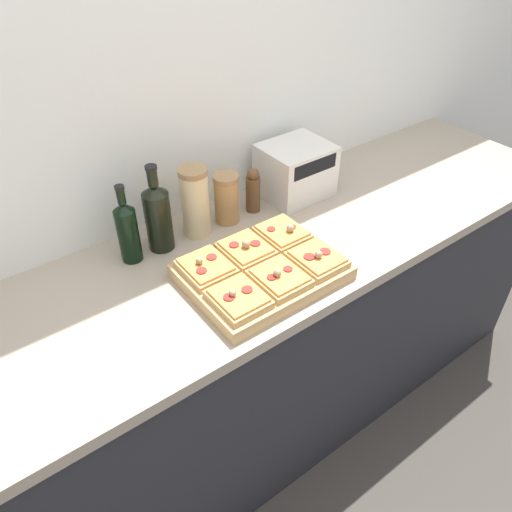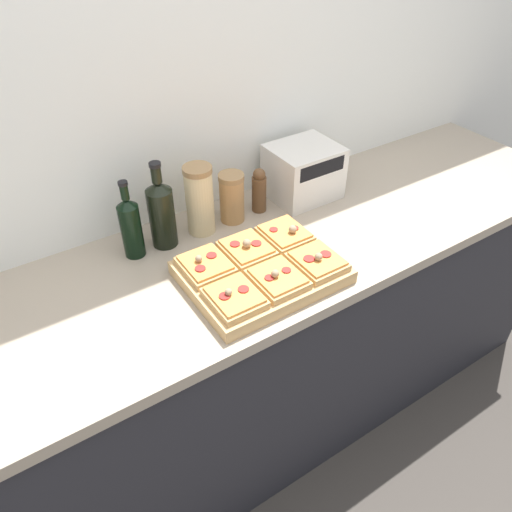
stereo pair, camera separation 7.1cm
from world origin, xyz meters
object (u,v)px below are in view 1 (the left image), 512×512
cutting_board (262,272)px  grain_jar_tall (195,202)px  grain_jar_short (227,198)px  wine_bottle (158,216)px  olive_oil_bottle (128,231)px  toaster_oven (295,170)px  pepper_mill (253,190)px

cutting_board → grain_jar_tall: size_ratio=1.87×
grain_jar_short → grain_jar_tall: bearing=180.0°
grain_jar_tall → cutting_board: bearing=-84.1°
wine_bottle → grain_jar_tall: size_ratio=1.22×
olive_oil_bottle → toaster_oven: bearing=-0.1°
wine_bottle → grain_jar_short: size_ratio=1.66×
cutting_board → wine_bottle: 0.37m
olive_oil_bottle → grain_jar_tall: olive_oil_bottle is taller
grain_jar_short → pepper_mill: (0.11, 0.00, -0.01)m
pepper_mill → olive_oil_bottle: bearing=-180.0°
grain_jar_tall → toaster_oven: grain_jar_tall is taller
grain_jar_short → pepper_mill: 0.11m
wine_bottle → cutting_board: bearing=-62.0°
olive_oil_bottle → pepper_mill: 0.47m
wine_bottle → grain_jar_tall: (0.13, 0.00, 0.00)m
grain_jar_tall → pepper_mill: bearing=0.0°
grain_jar_short → cutting_board: bearing=-105.6°
grain_jar_short → toaster_oven: size_ratio=0.67×
olive_oil_bottle → grain_jar_tall: size_ratio=1.10×
grain_jar_tall → grain_jar_short: 0.12m
cutting_board → pepper_mill: 0.37m
cutting_board → toaster_oven: bearing=38.8°
cutting_board → pepper_mill: size_ratio=2.72×
wine_bottle → grain_jar_short: wine_bottle is taller
cutting_board → grain_jar_short: (0.09, 0.31, 0.07)m
cutting_board → olive_oil_bottle: (-0.27, 0.31, 0.09)m
grain_jar_tall → toaster_oven: (0.42, -0.00, -0.02)m
grain_jar_tall → toaster_oven: bearing=-0.1°
olive_oil_bottle → toaster_oven: olive_oil_bottle is taller
grain_jar_short → pepper_mill: grain_jar_short is taller
pepper_mill → toaster_oven: 0.19m
cutting_board → olive_oil_bottle: olive_oil_bottle is taller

